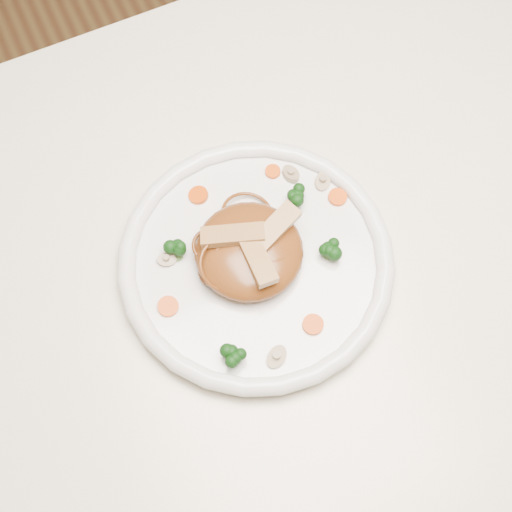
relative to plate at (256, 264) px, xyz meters
name	(u,v)px	position (x,y,z in m)	size (l,w,h in m)	color
ground	(299,397)	(0.09, -0.01, -0.76)	(4.00, 4.00, 0.00)	brown
table	(327,277)	(0.09, -0.01, -0.11)	(1.20, 0.80, 0.75)	beige
plate	(256,264)	(0.00, 0.00, 0.00)	(0.30, 0.30, 0.02)	white
noodle_mound	(249,251)	(-0.01, 0.01, 0.03)	(0.12, 0.12, 0.04)	brown
chicken_a	(273,229)	(0.02, 0.01, 0.05)	(0.07, 0.02, 0.01)	#AD8651
chicken_b	(233,235)	(-0.02, 0.02, 0.05)	(0.07, 0.02, 0.01)	#AD8651
chicken_c	(256,256)	(0.00, -0.01, 0.05)	(0.07, 0.02, 0.01)	#AD8651
broccoli_0	(297,195)	(0.07, 0.05, 0.02)	(0.03, 0.03, 0.03)	#0D350B
broccoli_1	(176,251)	(-0.08, 0.04, 0.02)	(0.02, 0.02, 0.03)	#0D350B
broccoli_2	(234,355)	(-0.07, -0.09, 0.02)	(0.02, 0.02, 0.03)	#0D350B
broccoli_3	(330,249)	(0.08, -0.03, 0.02)	(0.02, 0.02, 0.03)	#0D350B
carrot_0	(273,171)	(0.06, 0.09, 0.01)	(0.02, 0.02, 0.01)	#E85008
carrot_1	(168,306)	(-0.11, -0.01, 0.01)	(0.02, 0.02, 0.01)	#E85008
carrot_2	(337,197)	(0.12, 0.03, 0.01)	(0.02, 0.02, 0.01)	#E85008
carrot_3	(198,195)	(-0.03, 0.10, 0.01)	(0.02, 0.02, 0.01)	#E85008
carrot_4	(313,324)	(0.02, -0.09, 0.01)	(0.02, 0.02, 0.01)	#E85008
mushroom_0	(277,357)	(-0.03, -0.11, 0.01)	(0.03, 0.03, 0.01)	tan
mushroom_1	(323,181)	(0.11, 0.06, 0.01)	(0.02, 0.02, 0.01)	tan
mushroom_2	(167,260)	(-0.09, 0.04, 0.01)	(0.02, 0.02, 0.01)	tan
mushroom_3	(291,174)	(0.08, 0.08, 0.01)	(0.02, 0.02, 0.01)	tan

